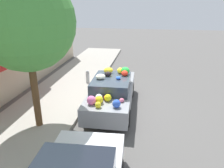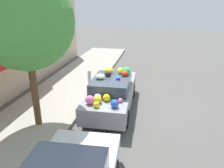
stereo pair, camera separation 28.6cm
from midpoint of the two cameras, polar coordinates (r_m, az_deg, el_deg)
name	(u,v)px [view 2 (the right image)]	position (r m, az deg, el deg)	size (l,w,h in m)	color
ground_plane	(111,108)	(9.62, 0.58, -6.26)	(60.00, 60.00, 0.00)	#565451
sidewalk_curb	(54,101)	(10.39, -14.25, -4.36)	(24.00, 3.20, 0.15)	#9E998E
building_facade	(2,46)	(10.81, -26.19, 8.83)	(18.00, 1.20, 5.10)	#C6B293
street_tree	(25,22)	(7.51, -20.71, 14.90)	(3.10, 3.10, 5.18)	brown
fire_hydrant	(89,76)	(12.13, -5.26, 2.02)	(0.20, 0.20, 0.70)	#B2B2B7
art_car	(112,92)	(9.24, 0.83, -2.09)	(4.54, 1.81, 1.76)	gray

